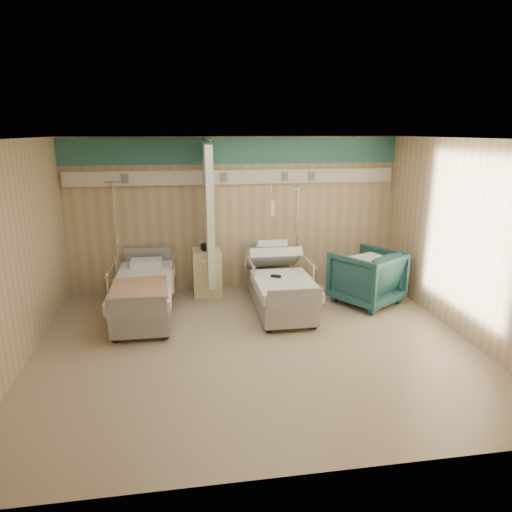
# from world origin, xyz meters

# --- Properties ---
(ground) EXTENTS (6.00, 5.00, 0.00)m
(ground) POSITION_xyz_m (0.00, 0.00, 0.00)
(ground) COLOR tan
(ground) RESTS_ON ground
(room_walls) EXTENTS (6.04, 5.04, 2.82)m
(room_walls) POSITION_xyz_m (-0.03, 0.25, 1.86)
(room_walls) COLOR tan
(room_walls) RESTS_ON ground
(bed_right) EXTENTS (1.00, 2.16, 0.63)m
(bed_right) POSITION_xyz_m (0.60, 1.30, 0.32)
(bed_right) COLOR silver
(bed_right) RESTS_ON ground
(bed_left) EXTENTS (1.00, 2.16, 0.63)m
(bed_left) POSITION_xyz_m (-1.60, 1.30, 0.32)
(bed_left) COLOR silver
(bed_left) RESTS_ON ground
(bedside_cabinet) EXTENTS (0.50, 0.48, 0.85)m
(bedside_cabinet) POSITION_xyz_m (-0.55, 2.20, 0.42)
(bedside_cabinet) COLOR #EDE494
(bedside_cabinet) RESTS_ON ground
(visitor_armchair) EXTENTS (1.39, 1.40, 0.93)m
(visitor_armchair) POSITION_xyz_m (2.14, 1.35, 0.47)
(visitor_armchair) COLOR #1B4445
(visitor_armchair) RESTS_ON ground
(waffle_blanket) EXTENTS (0.75, 0.72, 0.07)m
(waffle_blanket) POSITION_xyz_m (2.15, 1.32, 0.97)
(waffle_blanket) COLOR silver
(waffle_blanket) RESTS_ON visitor_armchair
(iv_stand_right) EXTENTS (0.34, 0.34, 1.91)m
(iv_stand_right) POSITION_xyz_m (1.10, 2.17, 0.39)
(iv_stand_right) COLOR silver
(iv_stand_right) RESTS_ON ground
(iv_stand_left) EXTENTS (0.37, 0.37, 2.08)m
(iv_stand_left) POSITION_xyz_m (-2.09, 2.28, 0.43)
(iv_stand_left) COLOR silver
(iv_stand_left) RESTS_ON ground
(call_remote) EXTENTS (0.18, 0.13, 0.04)m
(call_remote) POSITION_xyz_m (0.50, 1.09, 0.65)
(call_remote) COLOR black
(call_remote) RESTS_ON bed_right
(tan_blanket) EXTENTS (0.88, 1.08, 0.04)m
(tan_blanket) POSITION_xyz_m (-1.61, 0.84, 0.65)
(tan_blanket) COLOR tan
(tan_blanket) RESTS_ON bed_left
(toiletry_bag) EXTENTS (0.26, 0.21, 0.12)m
(toiletry_bag) POSITION_xyz_m (-0.53, 2.15, 0.91)
(toiletry_bag) COLOR black
(toiletry_bag) RESTS_ON bedside_cabinet
(white_cup) EXTENTS (0.12, 0.12, 0.13)m
(white_cup) POSITION_xyz_m (-0.63, 2.32, 0.91)
(white_cup) COLOR white
(white_cup) RESTS_ON bedside_cabinet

